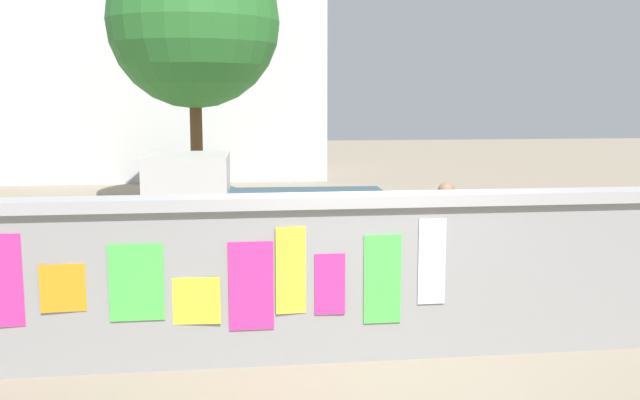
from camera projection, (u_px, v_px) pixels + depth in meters
name	position (u px, v px, depth m)	size (l,w,h in m)	color
ground	(296.00, 224.00, 15.33)	(60.00, 60.00, 0.00)	gray
poster_wall	(368.00, 274.00, 7.35)	(8.17, 0.42, 1.72)	gray
auto_rickshaw_truck	(255.00, 216.00, 10.87)	(3.65, 1.64, 1.85)	black
motorcycle	(584.00, 272.00, 9.21)	(1.90, 0.56, 0.87)	black
person_walking	(445.00, 231.00, 9.19)	(0.39, 0.39, 1.62)	purple
tree_roadside	(194.00, 22.00, 16.95)	(4.11, 4.11, 6.54)	brown
building_background	(170.00, 56.00, 24.83)	(10.57, 6.03, 8.22)	silver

